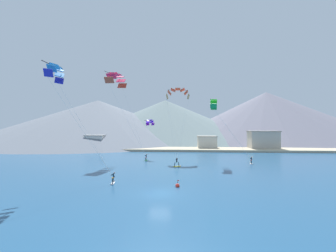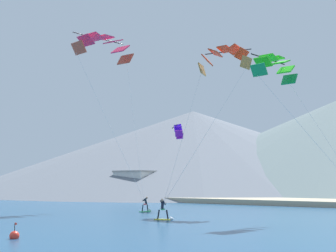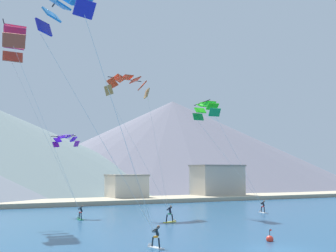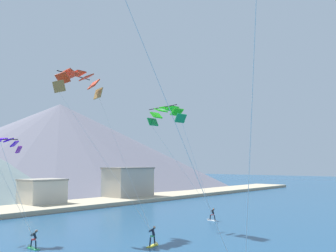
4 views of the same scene
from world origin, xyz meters
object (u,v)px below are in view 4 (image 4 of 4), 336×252
(kitesurfer_mid_center, at_px, (32,243))
(parafoil_kite_near_trail, at_px, (79,82))
(kitesurfer_near_lead, at_px, (211,217))
(parafoil_kite_near_lead, at_px, (166,114))
(parafoil_kite_distant_high_outer, at_px, (2,144))
(kitesurfer_near_trail, at_px, (154,239))

(kitesurfer_mid_center, relative_size, parafoil_kite_near_trail, 0.11)
(kitesurfer_near_lead, xyz_separation_m, kitesurfer_mid_center, (-23.11, 2.79, 0.00))
(kitesurfer_near_lead, height_order, kitesurfer_mid_center, kitesurfer_mid_center)
(kitesurfer_near_lead, xyz_separation_m, parafoil_kite_near_lead, (-7.75, 0.90, 12.56))
(parafoil_kite_near_trail, xyz_separation_m, parafoil_kite_distant_high_outer, (-7.35, 2.09, -7.13))
(kitesurfer_near_lead, distance_m, kitesurfer_near_trail, 16.19)
(parafoil_kite_near_trail, distance_m, parafoil_kite_distant_high_outer, 10.45)
(parafoil_kite_distant_high_outer, bearing_deg, parafoil_kite_near_lead, -27.29)
(kitesurfer_near_lead, bearing_deg, parafoil_kite_near_lead, 173.38)
(kitesurfer_near_trail, relative_size, kitesurfer_mid_center, 1.05)
(kitesurfer_near_lead, relative_size, kitesurfer_near_trail, 0.97)
(kitesurfer_mid_center, distance_m, parafoil_kite_near_lead, 19.93)
(kitesurfer_near_lead, relative_size, kitesurfer_mid_center, 1.02)
(kitesurfer_mid_center, bearing_deg, kitesurfer_near_lead, -6.87)
(kitesurfer_near_lead, height_order, parafoil_kite_near_lead, parafoil_kite_near_lead)
(kitesurfer_near_lead, bearing_deg, parafoil_kite_near_trail, 156.82)
(kitesurfer_near_lead, distance_m, kitesurfer_mid_center, 23.27)
(parafoil_kite_near_lead, bearing_deg, parafoil_kite_distant_high_outer, 152.71)
(parafoil_kite_near_trail, bearing_deg, parafoil_kite_near_lead, -35.98)
(kitesurfer_near_trail, distance_m, parafoil_kite_near_trail, 19.32)
(kitesurfer_near_trail, xyz_separation_m, parafoil_kite_distant_high_outer, (-7.63, 13.27, 8.62))
(parafoil_kite_near_trail, bearing_deg, kitesurfer_mid_center, -151.05)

